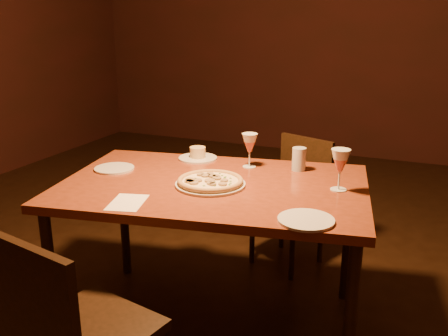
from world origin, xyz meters
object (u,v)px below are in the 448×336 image
at_px(chair_near, 70,333).
at_px(chair_far, 294,194).
at_px(dining_table, 213,196).
at_px(pizza_plate, 210,182).

bearing_deg(chair_near, chair_far, 91.92).
relative_size(dining_table, chair_near, 1.79).
height_order(dining_table, chair_far, chair_far).
relative_size(dining_table, chair_far, 1.98).
bearing_deg(dining_table, chair_near, -108.22).
xyz_separation_m(chair_near, pizza_plate, (0.13, 0.88, 0.30)).
distance_m(dining_table, chair_far, 0.92).
height_order(chair_near, pizza_plate, chair_near).
xyz_separation_m(chair_far, pizza_plate, (-0.17, -0.90, 0.34)).
bearing_deg(pizza_plate, dining_table, 94.07).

